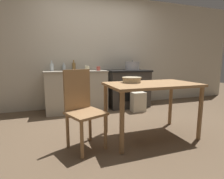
% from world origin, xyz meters
% --- Properties ---
extents(ground_plane, '(14.00, 14.00, 0.00)m').
position_xyz_m(ground_plane, '(0.00, 0.00, 0.00)').
color(ground_plane, brown).
extents(wall_back, '(8.00, 0.07, 2.55)m').
position_xyz_m(wall_back, '(0.00, 1.58, 1.27)').
color(wall_back, beige).
rests_on(wall_back, ground_plane).
extents(counter_cabinet, '(1.28, 0.63, 0.87)m').
position_xyz_m(counter_cabinet, '(-0.52, 1.25, 0.43)').
color(counter_cabinet, '#B2A893').
rests_on(counter_cabinet, ground_plane).
extents(stove, '(0.98, 0.64, 0.86)m').
position_xyz_m(stove, '(0.68, 1.25, 0.43)').
color(stove, '#38332D').
rests_on(stove, ground_plane).
extents(work_table, '(1.23, 0.72, 0.76)m').
position_xyz_m(work_table, '(0.29, -0.43, 0.66)').
color(work_table, '#997047').
rests_on(work_table, ground_plane).
extents(chair, '(0.52, 0.52, 0.96)m').
position_xyz_m(chair, '(-0.67, -0.41, 0.51)').
color(chair, '#997047').
rests_on(chair, ground_plane).
extents(flour_sack, '(0.29, 0.20, 0.41)m').
position_xyz_m(flour_sack, '(0.71, 0.75, 0.21)').
color(flour_sack, beige).
rests_on(flour_sack, ground_plane).
extents(stock_pot, '(0.33, 0.33, 0.22)m').
position_xyz_m(stock_pot, '(0.75, 1.17, 0.96)').
color(stock_pot, '#A8A8AD').
rests_on(stock_pot, stove).
extents(mixing_bowl_large, '(0.27, 0.27, 0.08)m').
position_xyz_m(mixing_bowl_large, '(0.05, -0.28, 0.81)').
color(mixing_bowl_large, tan).
rests_on(mixing_bowl_large, work_table).
extents(bottle_far_left, '(0.08, 0.08, 0.22)m').
position_xyz_m(bottle_far_left, '(-0.53, 1.47, 0.95)').
color(bottle_far_left, olive).
rests_on(bottle_far_left, counter_cabinet).
extents(bottle_left, '(0.07, 0.07, 0.16)m').
position_xyz_m(bottle_left, '(-0.74, 1.48, 0.93)').
color(bottle_left, silver).
rests_on(bottle_left, counter_cabinet).
extents(bottle_mid_left, '(0.07, 0.07, 0.21)m').
position_xyz_m(bottle_mid_left, '(-0.99, 1.28, 0.95)').
color(bottle_mid_left, silver).
rests_on(bottle_mid_left, counter_cabinet).
extents(cup_center_left, '(0.08, 0.08, 0.09)m').
position_xyz_m(cup_center_left, '(-0.07, 1.08, 0.91)').
color(cup_center_left, '#B74C42').
rests_on(cup_center_left, counter_cabinet).
extents(cup_center, '(0.09, 0.09, 0.10)m').
position_xyz_m(cup_center, '(-0.29, 1.16, 0.92)').
color(cup_center, beige).
rests_on(cup_center, counter_cabinet).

